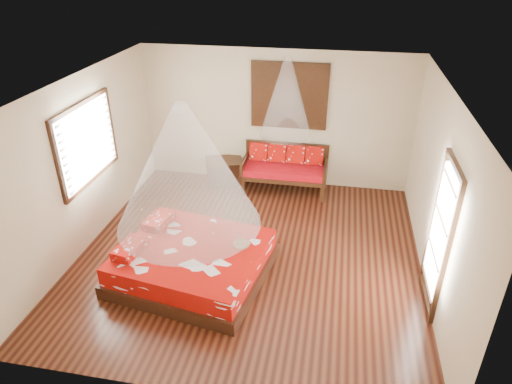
% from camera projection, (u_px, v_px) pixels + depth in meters
% --- Properties ---
extents(room, '(5.54, 5.54, 2.84)m').
position_uv_depth(room, '(249.00, 179.00, 6.90)').
color(room, black).
rests_on(room, ground).
extents(bed, '(2.44, 2.28, 0.64)m').
position_uv_depth(bed, '(192.00, 261.00, 6.98)').
color(bed, black).
rests_on(bed, floor).
extents(daybed, '(1.73, 0.77, 0.94)m').
position_uv_depth(daybed, '(285.00, 167.00, 9.33)').
color(daybed, black).
rests_on(daybed, floor).
extents(storage_chest, '(0.90, 0.77, 0.53)m').
position_uv_depth(storage_chest, '(224.00, 171.00, 9.73)').
color(storage_chest, black).
rests_on(storage_chest, floor).
extents(shutter_panel, '(1.52, 0.06, 1.32)m').
position_uv_depth(shutter_panel, '(289.00, 96.00, 8.97)').
color(shutter_panel, black).
rests_on(shutter_panel, wall_back).
extents(window_left, '(0.10, 1.74, 1.34)m').
position_uv_depth(window_left, '(87.00, 143.00, 7.37)').
color(window_left, black).
rests_on(window_left, wall_left).
extents(glazed_door, '(0.08, 1.02, 2.16)m').
position_uv_depth(glazed_door, '(439.00, 237.00, 6.10)').
color(glazed_door, black).
rests_on(glazed_door, floor).
extents(wine_tray, '(0.25, 0.25, 0.20)m').
position_uv_depth(wine_tray, '(241.00, 242.00, 6.90)').
color(wine_tray, brown).
rests_on(wine_tray, bed).
extents(mosquito_net_main, '(2.07, 2.07, 1.80)m').
position_uv_depth(mosquito_net_main, '(185.00, 167.00, 6.21)').
color(mosquito_net_main, white).
rests_on(mosquito_net_main, ceiling).
extents(mosquito_net_daybed, '(1.00, 1.00, 1.50)m').
position_uv_depth(mosquito_net_daybed, '(287.00, 98.00, 8.52)').
color(mosquito_net_daybed, white).
rests_on(mosquito_net_daybed, ceiling).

